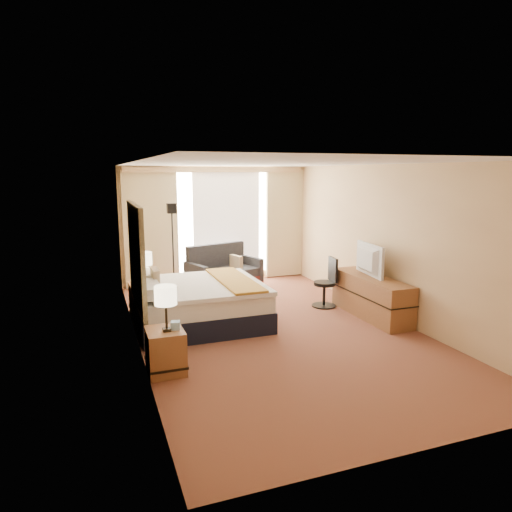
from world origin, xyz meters
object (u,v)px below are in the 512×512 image
object	(u,v)px
lamp_left	(166,296)
lamp_right	(144,259)
loveseat	(223,275)
desk_chair	(327,285)
floor_lamp	(172,231)
bed	(199,303)
nightstand_right	(143,299)
nightstand_left	(166,351)
media_dresser	(371,297)
television	(365,260)

from	to	relation	value
lamp_left	lamp_right	xyz separation A→B (m)	(0.04, 2.56, -0.01)
loveseat	desk_chair	size ratio (longest dim) A/B	1.83
floor_lamp	lamp_right	bearing A→B (deg)	-123.83
desk_chair	bed	bearing A→B (deg)	-169.42
nightstand_right	lamp_left	world-z (taller)	lamp_left
nightstand_left	nightstand_right	xyz separation A→B (m)	(0.00, 2.50, 0.00)
loveseat	lamp_left	distance (m)	4.26
desk_chair	lamp_right	distance (m)	3.33
bed	lamp_left	distance (m)	2.00
loveseat	bed	bearing A→B (deg)	-133.85
lamp_right	loveseat	bearing A→B (deg)	35.18
media_dresser	nightstand_left	bearing A→B (deg)	-164.16
desk_chair	media_dresser	bearing A→B (deg)	-54.98
nightstand_right	loveseat	xyz separation A→B (m)	(1.82, 1.25, 0.04)
floor_lamp	lamp_left	bearing A→B (deg)	-101.19
bed	floor_lamp	bearing A→B (deg)	92.79
desk_chair	nightstand_left	bearing A→B (deg)	-144.12
nightstand_right	bed	xyz separation A→B (m)	(0.81, -0.83, 0.08)
nightstand_right	loveseat	bearing A→B (deg)	34.51
floor_lamp	media_dresser	bearing A→B (deg)	-39.44
nightstand_right	desk_chair	bearing A→B (deg)	-11.37
loveseat	lamp_right	bearing A→B (deg)	-162.81
loveseat	desk_chair	world-z (taller)	loveseat
lamp_left	television	world-z (taller)	television
floor_lamp	television	bearing A→B (deg)	-37.87
lamp_right	television	xyz separation A→B (m)	(3.60, -1.28, -0.01)
media_dresser	lamp_left	xyz separation A→B (m)	(-3.68, -1.10, 0.64)
nightstand_right	lamp_left	bearing A→B (deg)	-89.62
lamp_right	television	bearing A→B (deg)	-19.62
loveseat	lamp_left	xyz separation A→B (m)	(-1.80, -3.80, 0.68)
nightstand_right	floor_lamp	world-z (taller)	floor_lamp
nightstand_left	lamp_left	size ratio (longest dim) A/B	0.97
floor_lamp	desk_chair	world-z (taller)	floor_lamp
loveseat	nightstand_right	bearing A→B (deg)	-163.47
television	nightstand_right	bearing A→B (deg)	78.37
media_dresser	television	distance (m)	0.65
bed	loveseat	xyz separation A→B (m)	(1.01, 2.09, -0.05)
bed	television	bearing A→B (deg)	-8.86
nightstand_left	media_dresser	bearing A→B (deg)	15.84
loveseat	media_dresser	bearing A→B (deg)	-73.16
loveseat	desk_chair	bearing A→B (deg)	-70.81
nightstand_left	desk_chair	xyz separation A→B (m)	(3.27, 1.84, 0.14)
nightstand_left	desk_chair	distance (m)	3.75
bed	television	xyz separation A→B (m)	(2.84, -0.44, 0.62)
lamp_left	bed	bearing A→B (deg)	65.25
desk_chair	lamp_right	bearing A→B (deg)	174.82
media_dresser	lamp_left	size ratio (longest dim) A/B	3.16
media_dresser	loveseat	xyz separation A→B (m)	(-1.88, 2.70, -0.04)
nightstand_left	media_dresser	world-z (taller)	media_dresser
nightstand_left	loveseat	bearing A→B (deg)	64.12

